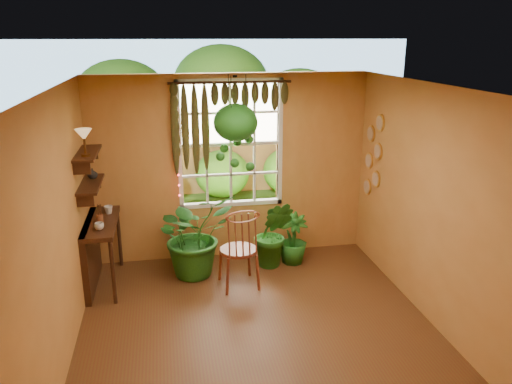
{
  "coord_description": "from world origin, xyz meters",
  "views": [
    {
      "loc": [
        -0.94,
        -4.7,
        3.19
      ],
      "look_at": [
        0.16,
        1.15,
        1.32
      ],
      "focal_mm": 35.0,
      "sensor_mm": 36.0,
      "label": 1
    }
  ],
  "objects_px": {
    "windsor_chair": "(239,260)",
    "potted_plant_mid": "(273,234)",
    "counter_ledge": "(94,246)",
    "hanging_basket": "(236,129)",
    "potted_plant_left": "(194,234)"
  },
  "relations": [
    {
      "from": "potted_plant_mid",
      "to": "hanging_basket",
      "type": "distance_m",
      "value": 1.57
    },
    {
      "from": "potted_plant_mid",
      "to": "hanging_basket",
      "type": "height_order",
      "value": "hanging_basket"
    },
    {
      "from": "windsor_chair",
      "to": "potted_plant_mid",
      "type": "height_order",
      "value": "windsor_chair"
    },
    {
      "from": "windsor_chair",
      "to": "hanging_basket",
      "type": "relative_size",
      "value": 0.99
    },
    {
      "from": "counter_ledge",
      "to": "potted_plant_mid",
      "type": "relative_size",
      "value": 1.2
    },
    {
      "from": "windsor_chair",
      "to": "potted_plant_mid",
      "type": "distance_m",
      "value": 0.78
    },
    {
      "from": "hanging_basket",
      "to": "potted_plant_mid",
      "type": "bearing_deg",
      "value": -23.77
    },
    {
      "from": "potted_plant_mid",
      "to": "hanging_basket",
      "type": "xyz_separation_m",
      "value": [
        -0.49,
        0.22,
        1.48
      ]
    },
    {
      "from": "windsor_chair",
      "to": "hanging_basket",
      "type": "xyz_separation_m",
      "value": [
        0.08,
        0.73,
        1.6
      ]
    },
    {
      "from": "windsor_chair",
      "to": "hanging_basket",
      "type": "bearing_deg",
      "value": 77.07
    },
    {
      "from": "windsor_chair",
      "to": "potted_plant_left",
      "type": "xyz_separation_m",
      "value": [
        -0.54,
        0.48,
        0.21
      ]
    },
    {
      "from": "potted_plant_mid",
      "to": "hanging_basket",
      "type": "bearing_deg",
      "value": 156.23
    },
    {
      "from": "windsor_chair",
      "to": "potted_plant_left",
      "type": "relative_size",
      "value": 1.1
    },
    {
      "from": "counter_ledge",
      "to": "hanging_basket",
      "type": "distance_m",
      "value": 2.43
    },
    {
      "from": "counter_ledge",
      "to": "potted_plant_left",
      "type": "xyz_separation_m",
      "value": [
        1.31,
        0.08,
        0.04
      ]
    }
  ]
}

